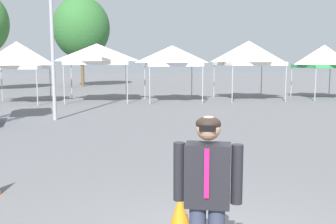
{
  "coord_description": "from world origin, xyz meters",
  "views": [
    {
      "loc": [
        -1.11,
        -4.0,
        2.28
      ],
      "look_at": [
        -0.14,
        3.55,
        1.3
      ],
      "focal_mm": 42.57,
      "sensor_mm": 36.0,
      "label": 1
    }
  ],
  "objects_px": {
    "canopy_tent_center": "(97,54)",
    "tree_behind_tents_right": "(81,28)",
    "traffic_cone_lot_center": "(180,212)",
    "canopy_tent_behind_center": "(324,56)",
    "person_foreground": "(207,194)",
    "canopy_tent_behind_left": "(17,55)",
    "light_pole_near_lift": "(51,9)",
    "canopy_tent_behind_right": "(249,53)",
    "canopy_tent_left_of_center": "(172,56)"
  },
  "relations": [
    {
      "from": "canopy_tent_center",
      "to": "tree_behind_tents_right",
      "type": "relative_size",
      "value": 0.44
    },
    {
      "from": "tree_behind_tents_right",
      "to": "traffic_cone_lot_center",
      "type": "height_order",
      "value": "tree_behind_tents_right"
    },
    {
      "from": "canopy_tent_center",
      "to": "canopy_tent_behind_center",
      "type": "distance_m",
      "value": 13.52
    },
    {
      "from": "person_foreground",
      "to": "tree_behind_tents_right",
      "type": "bearing_deg",
      "value": 96.7
    },
    {
      "from": "canopy_tent_behind_left",
      "to": "light_pole_near_lift",
      "type": "xyz_separation_m",
      "value": [
        2.91,
        -6.76,
        1.63
      ]
    },
    {
      "from": "canopy_tent_center",
      "to": "person_foreground",
      "type": "relative_size",
      "value": 1.94
    },
    {
      "from": "traffic_cone_lot_center",
      "to": "light_pole_near_lift",
      "type": "bearing_deg",
      "value": 106.72
    },
    {
      "from": "canopy_tent_behind_right",
      "to": "light_pole_near_lift",
      "type": "bearing_deg",
      "value": -145.53
    },
    {
      "from": "canopy_tent_behind_right",
      "to": "person_foreground",
      "type": "height_order",
      "value": "canopy_tent_behind_right"
    },
    {
      "from": "canopy_tent_behind_right",
      "to": "canopy_tent_behind_center",
      "type": "height_order",
      "value": "canopy_tent_behind_right"
    },
    {
      "from": "tree_behind_tents_right",
      "to": "canopy_tent_behind_left",
      "type": "bearing_deg",
      "value": -99.48
    },
    {
      "from": "canopy_tent_left_of_center",
      "to": "canopy_tent_center",
      "type": "bearing_deg",
      "value": 170.94
    },
    {
      "from": "canopy_tent_behind_left",
      "to": "person_foreground",
      "type": "relative_size",
      "value": 1.86
    },
    {
      "from": "canopy_tent_behind_center",
      "to": "light_pole_near_lift",
      "type": "distance_m",
      "value": 16.53
    },
    {
      "from": "light_pole_near_lift",
      "to": "canopy_tent_behind_right",
      "type": "bearing_deg",
      "value": 34.47
    },
    {
      "from": "canopy_tent_center",
      "to": "canopy_tent_behind_right",
      "type": "relative_size",
      "value": 0.97
    },
    {
      "from": "canopy_tent_behind_left",
      "to": "light_pole_near_lift",
      "type": "relative_size",
      "value": 0.45
    },
    {
      "from": "canopy_tent_behind_right",
      "to": "canopy_tent_behind_center",
      "type": "relative_size",
      "value": 1.1
    },
    {
      "from": "canopy_tent_behind_right",
      "to": "person_foreground",
      "type": "distance_m",
      "value": 20.35
    },
    {
      "from": "canopy_tent_left_of_center",
      "to": "tree_behind_tents_right",
      "type": "bearing_deg",
      "value": 113.46
    },
    {
      "from": "canopy_tent_behind_center",
      "to": "tree_behind_tents_right",
      "type": "distance_m",
      "value": 20.66
    },
    {
      "from": "light_pole_near_lift",
      "to": "traffic_cone_lot_center",
      "type": "relative_size",
      "value": 13.51
    },
    {
      "from": "canopy_tent_behind_center",
      "to": "traffic_cone_lot_center",
      "type": "bearing_deg",
      "value": -123.21
    },
    {
      "from": "canopy_tent_behind_right",
      "to": "tree_behind_tents_right",
      "type": "relative_size",
      "value": 0.45
    },
    {
      "from": "canopy_tent_left_of_center",
      "to": "canopy_tent_behind_right",
      "type": "relative_size",
      "value": 0.88
    },
    {
      "from": "canopy_tent_behind_right",
      "to": "tree_behind_tents_right",
      "type": "height_order",
      "value": "tree_behind_tents_right"
    },
    {
      "from": "canopy_tent_left_of_center",
      "to": "canopy_tent_behind_right",
      "type": "xyz_separation_m",
      "value": [
        4.57,
        0.44,
        0.17
      ]
    },
    {
      "from": "person_foreground",
      "to": "canopy_tent_behind_right",
      "type": "bearing_deg",
      "value": 70.31
    },
    {
      "from": "canopy_tent_left_of_center",
      "to": "light_pole_near_lift",
      "type": "xyz_separation_m",
      "value": [
        -5.5,
        -6.47,
        1.66
      ]
    },
    {
      "from": "light_pole_near_lift",
      "to": "tree_behind_tents_right",
      "type": "distance_m",
      "value": 20.58
    },
    {
      "from": "canopy_tent_behind_center",
      "to": "traffic_cone_lot_center",
      "type": "xyz_separation_m",
      "value": [
        -11.63,
        -17.77,
        -2.27
      ]
    },
    {
      "from": "canopy_tent_left_of_center",
      "to": "traffic_cone_lot_center",
      "type": "xyz_separation_m",
      "value": [
        -2.29,
        -17.16,
        -2.28
      ]
    },
    {
      "from": "canopy_tent_center",
      "to": "traffic_cone_lot_center",
      "type": "height_order",
      "value": "canopy_tent_center"
    },
    {
      "from": "canopy_tent_left_of_center",
      "to": "tree_behind_tents_right",
      "type": "distance_m",
      "value": 15.56
    },
    {
      "from": "canopy_tent_center",
      "to": "light_pole_near_lift",
      "type": "xyz_separation_m",
      "value": [
        -1.32,
        -7.13,
        1.56
      ]
    },
    {
      "from": "person_foreground",
      "to": "canopy_tent_behind_center",
      "type": "bearing_deg",
      "value": 58.92
    },
    {
      "from": "canopy_tent_center",
      "to": "traffic_cone_lot_center",
      "type": "distance_m",
      "value": 18.08
    },
    {
      "from": "light_pole_near_lift",
      "to": "tree_behind_tents_right",
      "type": "xyz_separation_m",
      "value": [
        -0.61,
        20.55,
        0.93
      ]
    },
    {
      "from": "light_pole_near_lift",
      "to": "canopy_tent_behind_center",
      "type": "bearing_deg",
      "value": 25.5
    },
    {
      "from": "traffic_cone_lot_center",
      "to": "canopy_tent_behind_right",
      "type": "bearing_deg",
      "value": 68.72
    },
    {
      "from": "canopy_tent_center",
      "to": "canopy_tent_behind_right",
      "type": "xyz_separation_m",
      "value": [
        8.75,
        -0.22,
        0.07
      ]
    },
    {
      "from": "canopy_tent_left_of_center",
      "to": "person_foreground",
      "type": "xyz_separation_m",
      "value": [
        -2.26,
        -18.65,
        -1.51
      ]
    },
    {
      "from": "canopy_tent_behind_right",
      "to": "traffic_cone_lot_center",
      "type": "distance_m",
      "value": 19.05
    },
    {
      "from": "canopy_tent_left_of_center",
      "to": "light_pole_near_lift",
      "type": "bearing_deg",
      "value": -130.37
    },
    {
      "from": "canopy_tent_behind_left",
      "to": "traffic_cone_lot_center",
      "type": "height_order",
      "value": "canopy_tent_behind_left"
    },
    {
      "from": "canopy_tent_behind_right",
      "to": "traffic_cone_lot_center",
      "type": "bearing_deg",
      "value": -111.28
    },
    {
      "from": "person_foreground",
      "to": "light_pole_near_lift",
      "type": "bearing_deg",
      "value": 104.87
    },
    {
      "from": "canopy_tent_behind_center",
      "to": "traffic_cone_lot_center",
      "type": "relative_size",
      "value": 5.97
    },
    {
      "from": "canopy_tent_left_of_center",
      "to": "canopy_tent_behind_center",
      "type": "height_order",
      "value": "canopy_tent_behind_center"
    },
    {
      "from": "canopy_tent_behind_center",
      "to": "traffic_cone_lot_center",
      "type": "distance_m",
      "value": 21.36
    }
  ]
}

